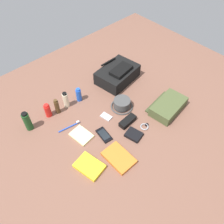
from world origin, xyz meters
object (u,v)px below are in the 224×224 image
object	(u,v)px
shampoo_bottle	(27,121)
deodorant_spray	(79,95)
lotion_bottle	(66,100)
wallet	(134,135)
wristwatch	(145,126)
bucket_hat	(122,104)
toiletry_pouch	(168,106)
media_player	(106,117)
travel_guidebook	(119,158)
cologne_bottle	(57,107)
sunscreen_spray	(48,110)
toothbrush	(71,126)
sunglasses_case	(128,121)
notepad	(81,135)
backpack	(118,74)
cell_phone	(104,135)
paperback_novel	(89,166)

from	to	relation	value
shampoo_bottle	deodorant_spray	xyz separation A→B (m)	(0.44, -0.02, -0.02)
lotion_bottle	wallet	world-z (taller)	lotion_bottle
wristwatch	bucket_hat	bearing A→B (deg)	86.59
toiletry_pouch	deodorant_spray	distance (m)	0.70
bucket_hat	media_player	world-z (taller)	bucket_hat
travel_guidebook	deodorant_spray	bearing A→B (deg)	77.20
cologne_bottle	wallet	world-z (taller)	cologne_bottle
bucket_hat	sunscreen_spray	xyz separation A→B (m)	(-0.47, 0.31, 0.02)
toothbrush	lotion_bottle	bearing A→B (deg)	61.65
travel_guidebook	sunglasses_case	size ratio (longest dim) A/B	1.48
sunscreen_spray	wallet	distance (m)	0.66
bucket_hat	wristwatch	distance (m)	0.26
deodorant_spray	sunscreen_spray	bearing A→B (deg)	174.24
wallet	notepad	size ratio (longest dim) A/B	0.73
sunscreen_spray	wallet	xyz separation A→B (m)	(0.34, -0.57, -0.04)
bucket_hat	deodorant_spray	distance (m)	0.35
backpack	shampoo_bottle	bearing A→B (deg)	176.68
lotion_bottle	bucket_hat	bearing A→B (deg)	-44.25
bucket_hat	sunscreen_spray	bearing A→B (deg)	146.02
sunscreen_spray	cell_phone	bearing A→B (deg)	-66.60
paperback_novel	travel_guidebook	size ratio (longest dim) A/B	0.96
cell_phone	toothbrush	xyz separation A→B (m)	(-0.13, 0.22, 0.00)
media_player	toothbrush	world-z (taller)	toothbrush
wallet	notepad	distance (m)	0.37
sunscreen_spray	media_player	distance (m)	0.44
cologne_bottle	wristwatch	distance (m)	0.67
toiletry_pouch	notepad	world-z (taller)	toiletry_pouch
cologne_bottle	travel_guidebook	world-z (taller)	cologne_bottle
cologne_bottle	toiletry_pouch	bearing A→B (deg)	-40.97
shampoo_bottle	sunglasses_case	xyz separation A→B (m)	(0.55, -0.45, -0.06)
toiletry_pouch	sunglasses_case	xyz separation A→B (m)	(-0.32, 0.12, -0.02)
shampoo_bottle	notepad	bearing A→B (deg)	-53.15
lotion_bottle	toothbrush	size ratio (longest dim) A/B	0.84
toiletry_pouch	cell_phone	size ratio (longest dim) A/B	2.24
toiletry_pouch	lotion_bottle	size ratio (longest dim) A/B	2.19
wristwatch	toothbrush	world-z (taller)	toothbrush
toiletry_pouch	notepad	distance (m)	0.69
travel_guidebook	toothbrush	xyz separation A→B (m)	(-0.08, 0.43, -0.00)
notepad	shampoo_bottle	bearing A→B (deg)	120.20
deodorant_spray	wristwatch	size ratio (longest dim) A/B	1.71
sunglasses_case	lotion_bottle	bearing A→B (deg)	113.97
backpack	notepad	world-z (taller)	backpack
toiletry_pouch	toothbrush	distance (m)	0.75
backpack	bucket_hat	xyz separation A→B (m)	(-0.20, -0.26, -0.03)
sunglasses_case	wristwatch	bearing A→B (deg)	-63.30
paperback_novel	media_player	distance (m)	0.43
toothbrush	deodorant_spray	bearing A→B (deg)	39.05
wristwatch	cologne_bottle	bearing A→B (deg)	124.81
backpack	deodorant_spray	bearing A→B (deg)	175.48
deodorant_spray	toiletry_pouch	bearing A→B (deg)	-51.30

